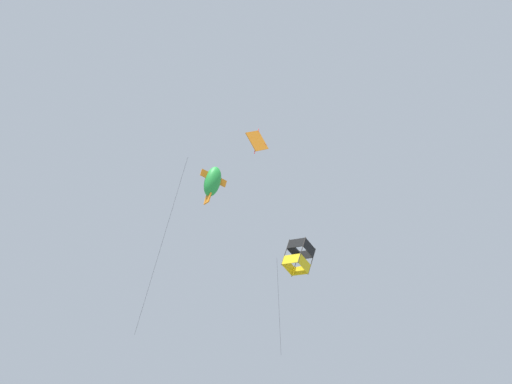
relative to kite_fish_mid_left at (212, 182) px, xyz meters
name	(u,v)px	position (x,y,z in m)	size (l,w,h in m)	color
kite_fish_mid_left	(212,182)	(0.00, 0.00, 0.00)	(3.88, 3.23, 9.20)	green
kite_diamond_low_drifter	(257,141)	(-2.05, -0.57, 3.04)	(0.83, 1.34, 1.76)	orange
kite_box_near_left	(299,257)	(-3.15, -3.64, -2.55)	(2.00, 1.57, 5.86)	black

